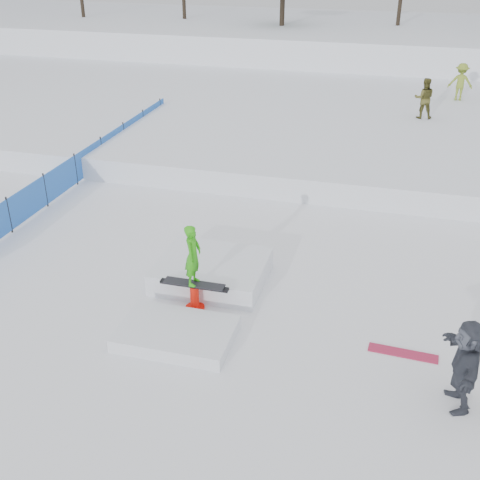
% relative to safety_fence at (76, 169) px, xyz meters
% --- Properties ---
extents(ground, '(120.00, 120.00, 0.00)m').
position_rel_safety_fence_xyz_m(ground, '(6.50, -6.60, -0.55)').
color(ground, white).
extents(snow_berm, '(60.00, 14.00, 2.40)m').
position_rel_safety_fence_xyz_m(snow_berm, '(6.50, 23.40, 0.65)').
color(snow_berm, white).
rests_on(snow_berm, ground).
extents(snow_midrise, '(50.00, 18.00, 0.80)m').
position_rel_safety_fence_xyz_m(snow_midrise, '(6.50, 9.40, -0.15)').
color(snow_midrise, white).
rests_on(snow_midrise, ground).
extents(safety_fence, '(0.05, 16.00, 1.10)m').
position_rel_safety_fence_xyz_m(safety_fence, '(0.00, 0.00, 0.00)').
color(safety_fence, blue).
rests_on(safety_fence, ground).
extents(walker_olive, '(0.85, 0.70, 1.64)m').
position_rel_safety_fence_xyz_m(walker_olive, '(11.21, 8.57, 1.07)').
color(walker_olive, '#4E4A1E').
rests_on(walker_olive, snow_midrise).
extents(walker_ygreen, '(1.09, 0.66, 1.65)m').
position_rel_safety_fence_xyz_m(walker_ygreen, '(12.80, 12.07, 1.07)').
color(walker_ygreen, olive).
rests_on(walker_ygreen, snow_midrise).
extents(spectator_dark, '(0.77, 1.73, 1.80)m').
position_rel_safety_fence_xyz_m(spectator_dark, '(11.99, -7.82, 0.35)').
color(spectator_dark, '#383C46').
rests_on(spectator_dark, ground).
extents(loose_board_red, '(1.41, 0.36, 0.03)m').
position_rel_safety_fence_xyz_m(loose_board_red, '(11.00, -6.57, -0.54)').
color(loose_board_red, '#A21E3E').
rests_on(loose_board_red, ground).
extents(jib_rail_feature, '(2.60, 4.40, 2.11)m').
position_rel_safety_fence_xyz_m(jib_rail_feature, '(6.35, -5.56, -0.25)').
color(jib_rail_feature, white).
rests_on(jib_rail_feature, ground).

